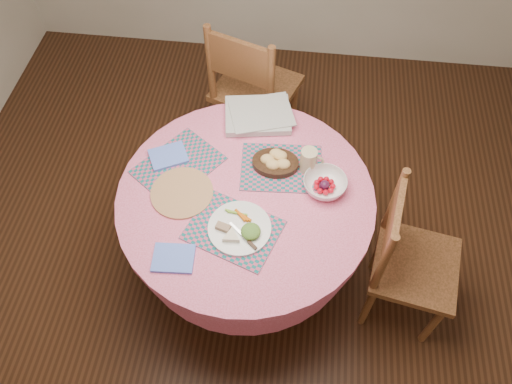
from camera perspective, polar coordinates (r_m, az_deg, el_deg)
ground at (r=3.03m, az=-0.95°, el=-8.41°), size 4.00×4.00×0.00m
room_envelope at (r=1.68m, az=-1.79°, el=18.81°), size 4.01×4.01×2.71m
dining_table at (r=2.54m, az=-1.12°, el=-2.79°), size 1.24×1.24×0.75m
chair_right at (r=2.60m, az=16.86°, el=-7.35°), size 0.49×0.50×0.94m
chair_back at (r=3.17m, az=-0.47°, el=11.79°), size 0.60×0.59×1.03m
placemat_front at (r=2.27m, az=-2.59°, el=-4.33°), size 0.48×0.42×0.01m
placemat_left at (r=2.51m, az=-8.87°, el=3.05°), size 0.48×0.50×0.01m
placemat_back at (r=2.47m, az=2.93°, el=2.80°), size 0.42×0.33×0.01m
wicker_trivet at (r=2.40m, az=-8.46°, el=-0.07°), size 0.30×0.30×0.01m
napkin_near at (r=2.22m, az=-9.41°, el=-7.46°), size 0.19×0.15×0.01m
napkin_far at (r=2.54m, az=-9.99°, el=4.08°), size 0.22×0.21×0.01m
dinner_plate at (r=2.25m, az=-1.75°, el=-4.16°), size 0.29×0.29×0.05m
bread_bowl at (r=2.45m, az=2.26°, el=3.53°), size 0.23×0.23×0.08m
latte_mug at (r=2.42m, az=6.06°, el=3.61°), size 0.12×0.08×0.13m
fruit_bowl at (r=2.40m, az=7.86°, el=0.86°), size 0.25×0.25×0.07m
newspaper_stack at (r=2.67m, az=0.26°, el=8.82°), size 0.40×0.34×0.04m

